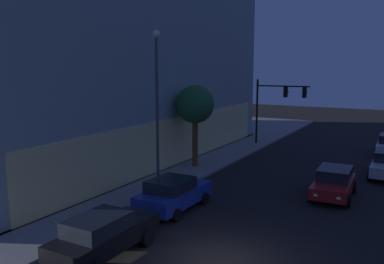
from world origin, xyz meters
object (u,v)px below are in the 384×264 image
Objects in this scene: street_lamp_sidewalk at (157,93)px; sidewalk_tree at (195,105)px; car_red at (334,182)px; modern_building at (40,51)px; traffic_light_far_corner at (277,99)px; car_black at (103,235)px; car_blue at (173,193)px.

sidewalk_tree is (5.91, 0.89, -1.22)m from street_lamp_sidewalk.
sidewalk_tree is at bearing 78.71° from car_red.
modern_building is at bearing 86.32° from car_red.
car_black is (-23.95, -1.13, -3.28)m from traffic_light_far_corner.
street_lamp_sidewalk reaches higher than car_black.
modern_building is at bearing 70.23° from street_lamp_sidewalk.
car_black is at bearing -160.62° from street_lamp_sidewalk.
traffic_light_far_corner reaches higher than car_black.
car_black reaches higher than car_red.
car_red is at bearing -27.78° from car_black.
traffic_light_far_corner is 14.72m from car_red.
car_black is at bearing -165.25° from sidewalk_tree.
sidewalk_tree reaches higher than car_red.
modern_building is at bearing 91.46° from sidewalk_tree.
car_red is (-1.92, -9.64, -3.57)m from sidewalk_tree.
modern_building is 20.59m from car_blue.
traffic_light_far_corner reaches higher than car_red.
car_red is (3.98, -8.75, -4.78)m from street_lamp_sidewalk.
street_lamp_sidewalk is 5.63m from car_blue.
car_red is (5.99, -6.51, -0.02)m from car_blue.
car_red is (-12.39, -7.22, -3.33)m from traffic_light_far_corner.
street_lamp_sidewalk reaches higher than car_red.
traffic_light_far_corner is 1.22× the size of car_black.
car_red is at bearing -93.68° from modern_building.
car_blue is 8.85m from car_red.
car_blue is at bearing -131.79° from street_lamp_sidewalk.
street_lamp_sidewalk reaches higher than sidewalk_tree.
car_black is 1.05× the size of car_blue.
modern_building is 7.01× the size of car_red.
modern_building is at bearing 122.58° from traffic_light_far_corner.
traffic_light_far_corner reaches higher than car_blue.
car_red is at bearing -65.53° from street_lamp_sidewalk.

